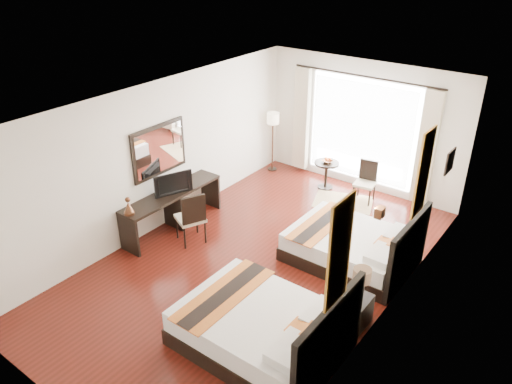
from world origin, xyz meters
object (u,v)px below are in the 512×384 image
Objects in this scene: console_desk at (173,210)px; fruit_bowl at (327,162)px; vase at (353,299)px; window_chair at (364,189)px; desk_chair at (191,226)px; floor_lamp at (273,122)px; television at (172,182)px; bed_near at (264,328)px; side_table at (326,175)px; nightstand at (354,311)px; table_lamp at (362,277)px; bed_far at (354,247)px.

console_desk is 9.88× the size of fruit_bowl.
window_chair reaches higher than vase.
desk_chair is at bearing 173.81° from vase.
floor_lamp is 1.62× the size of window_chair.
bed_near is at bearing -92.38° from television.
television is 1.19× the size of side_table.
vase is at bearing -74.78° from television.
nightstand is 0.56m from table_lamp.
floor_lamp reaches higher than bed_near.
desk_chair is at bearing 178.15° from table_lamp.
console_desk is (-4.00, 0.35, 0.15)m from nightstand.
side_table is (1.50, -0.08, -0.88)m from floor_lamp.
desk_chair reaches higher than vase.
desk_chair is at bearing -82.75° from television.
desk_chair reaches higher than console_desk.
desk_chair is at bearing 152.78° from bed_near.
vase is (0.80, 0.97, 0.25)m from bed_near.
floor_lamp is at bearing -54.94° from desk_chair.
side_table is at bearing 110.19° from bed_near.
bed_near is 5.00m from fruit_bowl.
nightstand is 3.46× the size of vase.
nightstand is 2.14× the size of fruit_bowl.
nightstand is 0.34× the size of floor_lamp.
nightstand is 4.06m from television.
bed_near is at bearing -24.84° from console_desk.
bed_far is 1.57m from table_lamp.
bed_far is 3.29× the size of side_table.
nightstand is at bearing -97.34° from table_lamp.
window_chair is (2.45, -0.13, -0.92)m from floor_lamp.
bed_far reaches higher than fruit_bowl.
console_desk is at bearing 155.16° from bed_near.
window_chair is (0.95, -0.05, -0.04)m from side_table.
television is (-3.20, 1.51, 0.65)m from bed_near.
television reaches higher than bed_far.
window_chair is at bearing 113.24° from vase.
vase is at bearing -161.35° from desk_chair.
bed_near is 1.06× the size of bed_far.
floor_lamp reaches higher than vase.
vase is (0.03, -0.17, 0.34)m from nightstand.
bed_far is at bearing 115.55° from vase.
desk_chair is at bearing -79.78° from floor_lamp.
bed_far reaches higher than desk_chair.
fruit_bowl is at bearing -3.53° from floor_lamp.
floor_lamp is 6.36× the size of fruit_bowl.
desk_chair is at bearing -155.89° from bed_far.
table_lamp reaches higher than side_table.
bed_near is 9.65× the size of fruit_bowl.
desk_chair is at bearing 176.60° from nightstand.
window_chair reaches higher than nightstand.
television is at bearing -46.04° from window_chair.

